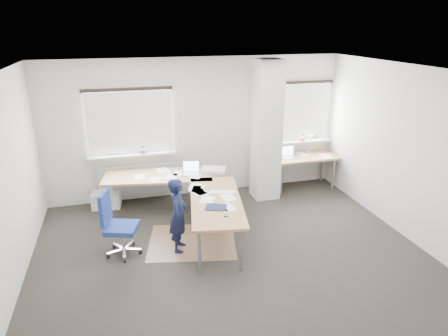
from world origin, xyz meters
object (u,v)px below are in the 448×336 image
object	(u,v)px
desk_side	(303,158)
desk_main	(188,188)
task_chair	(120,237)
person	(179,215)

from	to	relation	value
desk_side	desk_main	bearing A→B (deg)	-159.62
task_chair	person	bearing A→B (deg)	12.10
desk_side	person	distance (m)	3.50
task_chair	desk_side	bearing A→B (deg)	41.99
desk_side	task_chair	xyz separation A→B (m)	(-3.89, -1.72, -0.40)
desk_main	desk_side	distance (m)	2.87
task_chair	person	world-z (taller)	person
person	desk_side	bearing A→B (deg)	-41.63
desk_main	desk_side	world-z (taller)	desk_side
desk_main	person	distance (m)	0.86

